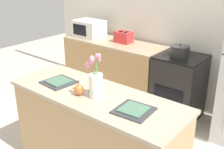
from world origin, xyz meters
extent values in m
cube|color=silver|center=(0.00, 2.00, 1.35)|extent=(5.20, 0.08, 2.70)
cube|color=tan|center=(0.00, 0.00, 0.44)|extent=(1.76, 0.62, 0.89)
cube|color=tan|center=(0.00, 0.00, 0.91)|extent=(1.80, 0.66, 0.03)
cube|color=tan|center=(-1.06, 1.60, 0.44)|extent=(1.68, 0.60, 0.89)
cube|color=tan|center=(-1.06, 1.60, 0.90)|extent=(1.68, 0.60, 0.03)
cube|color=black|center=(0.10, 1.60, 0.45)|extent=(0.60, 0.60, 0.89)
cube|color=black|center=(0.10, 1.60, 0.90)|extent=(0.60, 0.60, 0.02)
cube|color=black|center=(0.10, 1.30, 0.41)|extent=(0.42, 0.01, 0.29)
cylinder|color=silver|center=(0.04, -0.04, 1.04)|extent=(0.13, 0.13, 0.22)
cylinder|color=#569E4C|center=(0.07, -0.04, 1.15)|extent=(0.07, 0.02, 0.33)
ellipsoid|color=pink|center=(0.10, -0.05, 1.33)|extent=(0.03, 0.03, 0.05)
cylinder|color=#569E4C|center=(0.05, -0.02, 1.12)|extent=(0.02, 0.04, 0.29)
ellipsoid|color=pink|center=(0.06, 0.00, 1.28)|extent=(0.03, 0.03, 0.05)
cylinder|color=#569E4C|center=(0.03, -0.01, 1.13)|extent=(0.03, 0.05, 0.29)
ellipsoid|color=pink|center=(0.02, 0.01, 1.29)|extent=(0.04, 0.04, 0.06)
cylinder|color=#569E4C|center=(0.01, -0.04, 1.11)|extent=(0.04, 0.01, 0.26)
ellipsoid|color=pink|center=(0.00, -0.04, 1.26)|extent=(0.04, 0.04, 0.06)
cylinder|color=#569E4C|center=(0.03, -0.06, 1.11)|extent=(0.05, 0.08, 0.24)
ellipsoid|color=pink|center=(0.01, -0.10, 1.24)|extent=(0.04, 0.04, 0.06)
cylinder|color=#569E4C|center=(0.05, -0.05, 1.14)|extent=(0.04, 0.11, 0.30)
ellipsoid|color=pink|center=(0.06, -0.10, 1.31)|extent=(0.04, 0.04, 0.06)
ellipsoid|color=#C66B33|center=(-0.10, -0.11, 0.98)|extent=(0.09, 0.09, 0.10)
cone|color=#C66B33|center=(-0.10, -0.11, 1.03)|extent=(0.05, 0.05, 0.04)
cylinder|color=brown|center=(-0.10, -0.11, 1.06)|extent=(0.01, 0.01, 0.02)
cube|color=#333338|center=(-0.47, -0.04, 0.93)|extent=(0.32, 0.32, 0.01)
cube|color=#477056|center=(-0.47, -0.04, 0.94)|extent=(0.23, 0.23, 0.01)
cube|color=#333338|center=(0.47, -0.04, 0.93)|extent=(0.32, 0.32, 0.01)
cube|color=#477056|center=(0.47, -0.04, 0.94)|extent=(0.23, 0.23, 0.01)
cube|color=red|center=(-0.91, 1.65, 1.00)|extent=(0.26, 0.18, 0.17)
cube|color=black|center=(-0.95, 1.65, 1.09)|extent=(0.05, 0.11, 0.01)
cube|color=black|center=(-0.86, 1.65, 1.09)|extent=(0.05, 0.11, 0.01)
cube|color=black|center=(-1.05, 1.65, 1.03)|extent=(0.02, 0.02, 0.02)
cylinder|color=#2D2D2D|center=(0.09, 1.57, 0.98)|extent=(0.25, 0.25, 0.13)
cylinder|color=#2D2D2D|center=(0.09, 1.57, 1.05)|extent=(0.25, 0.25, 0.01)
sphere|color=black|center=(0.09, 1.57, 1.07)|extent=(0.02, 0.02, 0.02)
cube|color=white|center=(-1.59, 1.60, 1.05)|extent=(0.48, 0.36, 0.27)
cube|color=black|center=(-1.63, 1.42, 1.05)|extent=(0.29, 0.01, 0.18)
camera|label=1|loc=(1.63, -1.75, 2.08)|focal=45.00mm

